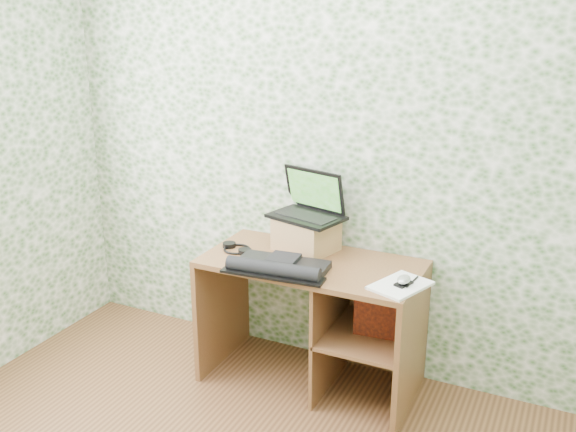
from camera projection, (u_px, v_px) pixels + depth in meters
The scene contains 10 objects.
wall_back at pixel (335, 152), 3.61m from camera, with size 3.50×3.50×0.00m, color white.
desk at pixel (326, 306), 3.60m from camera, with size 1.20×0.60×0.75m.
riser at pixel (306, 234), 3.65m from camera, with size 0.31×0.26×0.19m, color #A27D48.
laptop at pixel (309, 206), 3.64m from camera, with size 0.45×0.37×0.27m.
keyboard at pixel (279, 266), 3.38m from camera, with size 0.56×0.32×0.08m.
headphones at pixel (237, 249), 3.67m from camera, with size 0.21×0.20×0.03m.
notepad at pixel (400, 285), 3.20m from camera, with size 0.21×0.30×0.01m, color white.
mouse at pixel (404, 281), 3.18m from camera, with size 0.06×0.10×0.03m, color #BDBDC0.
pen at pixel (412, 282), 3.21m from camera, with size 0.01×0.01×0.15m, color black.
red_box at pixel (379, 309), 3.42m from camera, with size 0.25×0.08×0.31m, color #A0280E.
Camera 1 is at (1.29, -1.56, 2.09)m, focal length 40.00 mm.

